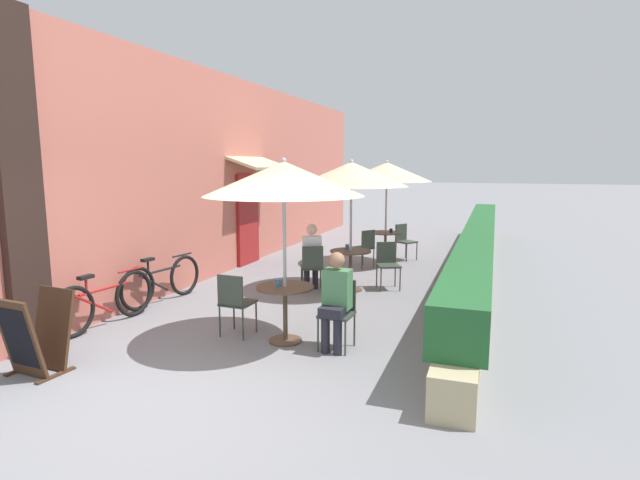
# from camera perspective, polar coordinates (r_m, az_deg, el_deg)

# --- Properties ---
(ground_plane) EXTENTS (120.00, 120.00, 0.00)m
(ground_plane) POSITION_cam_1_polar(r_m,az_deg,el_deg) (5.45, -17.54, -17.05)
(ground_plane) COLOR gray
(cafe_facade_wall) EXTENTS (0.98, 14.35, 4.20)m
(cafe_facade_wall) POSITION_cam_1_polar(r_m,az_deg,el_deg) (12.26, -7.74, 7.51)
(cafe_facade_wall) COLOR #C66B5B
(cafe_facade_wall) RESTS_ON ground_plane
(planter_hedge) EXTENTS (0.60, 13.35, 1.01)m
(planter_hedge) POSITION_cam_1_polar(r_m,az_deg,el_deg) (11.11, 17.65, -1.00)
(planter_hedge) COLOR tan
(planter_hedge) RESTS_ON ground_plane
(patio_table_near) EXTENTS (0.76, 0.76, 0.75)m
(patio_table_near) POSITION_cam_1_polar(r_m,az_deg,el_deg) (6.60, -4.00, -7.09)
(patio_table_near) COLOR brown
(patio_table_near) RESTS_ON ground_plane
(patio_umbrella_near) EXTENTS (2.06, 2.06, 2.41)m
(patio_umbrella_near) POSITION_cam_1_polar(r_m,az_deg,el_deg) (6.35, -4.16, 7.00)
(patio_umbrella_near) COLOR #B7B7BC
(patio_umbrella_near) RESTS_ON ground_plane
(cafe_chair_near_left) EXTENTS (0.42, 0.42, 0.87)m
(cafe_chair_near_left) POSITION_cam_1_polar(r_m,az_deg,el_deg) (6.40, 2.15, -7.76)
(cafe_chair_near_left) COLOR #384238
(cafe_chair_near_left) RESTS_ON ground_plane
(seated_patron_near_left) EXTENTS (0.35, 0.41, 1.25)m
(seated_patron_near_left) POSITION_cam_1_polar(r_m,az_deg,el_deg) (6.26, 1.81, -6.53)
(seated_patron_near_left) COLOR #23232D
(seated_patron_near_left) RESTS_ON ground_plane
(cafe_chair_near_right) EXTENTS (0.42, 0.42, 0.87)m
(cafe_chair_near_right) POSITION_cam_1_polar(r_m,az_deg,el_deg) (6.88, -9.71, -6.72)
(cafe_chair_near_right) COLOR #384238
(cafe_chair_near_right) RESTS_ON ground_plane
(coffee_cup_near) EXTENTS (0.07, 0.07, 0.09)m
(coffee_cup_near) POSITION_cam_1_polar(r_m,az_deg,el_deg) (6.56, -4.79, -4.87)
(coffee_cup_near) COLOR teal
(coffee_cup_near) RESTS_ON patio_table_near
(patio_table_mid) EXTENTS (0.76, 0.76, 0.75)m
(patio_table_mid) POSITION_cam_1_polar(r_m,az_deg,el_deg) (9.24, 3.51, -2.51)
(patio_table_mid) COLOR brown
(patio_table_mid) RESTS_ON ground_plane
(patio_umbrella_mid) EXTENTS (2.06, 2.06, 2.41)m
(patio_umbrella_mid) POSITION_cam_1_polar(r_m,az_deg,el_deg) (9.06, 3.60, 7.51)
(patio_umbrella_mid) COLOR #B7B7BC
(patio_umbrella_mid) RESTS_ON ground_plane
(cafe_chair_mid_left) EXTENTS (0.53, 0.53, 0.87)m
(cafe_chair_mid_left) POSITION_cam_1_polar(r_m,az_deg,el_deg) (9.08, -0.90, -2.82)
(cafe_chair_mid_left) COLOR #384238
(cafe_chair_mid_left) RESTS_ON ground_plane
(seated_patron_mid_left) EXTENTS (0.46, 0.50, 1.25)m
(seated_patron_mid_left) POSITION_cam_1_polar(r_m,az_deg,el_deg) (9.16, -0.96, -1.64)
(seated_patron_mid_left) COLOR #23232D
(seated_patron_mid_left) RESTS_ON ground_plane
(cafe_chair_mid_right) EXTENTS (0.53, 0.53, 0.87)m
(cafe_chair_mid_right) POSITION_cam_1_polar(r_m,az_deg,el_deg) (9.46, 7.73, -2.43)
(cafe_chair_mid_right) COLOR #384238
(cafe_chair_mid_right) RESTS_ON ground_plane
(coffee_cup_mid) EXTENTS (0.07, 0.07, 0.09)m
(coffee_cup_mid) POSITION_cam_1_polar(r_m,az_deg,el_deg) (9.34, 3.12, -0.77)
(coffee_cup_mid) COLOR teal
(coffee_cup_mid) RESTS_ON patio_table_mid
(patio_table_far) EXTENTS (0.76, 0.76, 0.75)m
(patio_table_far) POSITION_cam_1_polar(r_m,az_deg,el_deg) (11.77, 7.48, -0.13)
(patio_table_far) COLOR brown
(patio_table_far) RESTS_ON ground_plane
(patio_umbrella_far) EXTENTS (2.06, 2.06, 2.41)m
(patio_umbrella_far) POSITION_cam_1_polar(r_m,az_deg,el_deg) (11.64, 7.64, 7.72)
(patio_umbrella_far) COLOR #B7B7BC
(patio_umbrella_far) RESTS_ON ground_plane
(cafe_chair_far_left) EXTENTS (0.55, 0.55, 0.87)m
(cafe_chair_far_left) POSITION_cam_1_polar(r_m,az_deg,el_deg) (12.34, 9.60, 0.14)
(cafe_chair_far_left) COLOR #384238
(cafe_chair_far_left) RESTS_ON ground_plane
(cafe_chair_far_right) EXTENTS (0.55, 0.55, 0.87)m
(cafe_chair_far_right) POSITION_cam_1_polar(r_m,az_deg,el_deg) (11.23, 5.15, -0.62)
(cafe_chair_far_right) COLOR #384238
(cafe_chair_far_right) RESTS_ON ground_plane
(coffee_cup_far) EXTENTS (0.07, 0.07, 0.09)m
(coffee_cup_far) POSITION_cam_1_polar(r_m,az_deg,el_deg) (11.72, 8.12, 1.09)
(coffee_cup_far) COLOR #232328
(coffee_cup_far) RESTS_ON patio_table_far
(bicycle_leaning) EXTENTS (0.24, 1.80, 0.82)m
(bicycle_leaning) POSITION_cam_1_polar(r_m,az_deg,el_deg) (7.86, -23.38, -6.43)
(bicycle_leaning) COLOR black
(bicycle_leaning) RESTS_ON ground_plane
(bicycle_second) EXTENTS (0.30, 1.80, 0.81)m
(bicycle_second) POSITION_cam_1_polar(r_m,az_deg,el_deg) (8.86, -17.60, -4.47)
(bicycle_second) COLOR black
(bicycle_second) RESTS_ON ground_plane
(menu_board) EXTENTS (0.61, 0.67, 0.92)m
(menu_board) POSITION_cam_1_polar(r_m,az_deg,el_deg) (6.48, -29.63, -9.33)
(menu_board) COLOR #422819
(menu_board) RESTS_ON ground_plane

